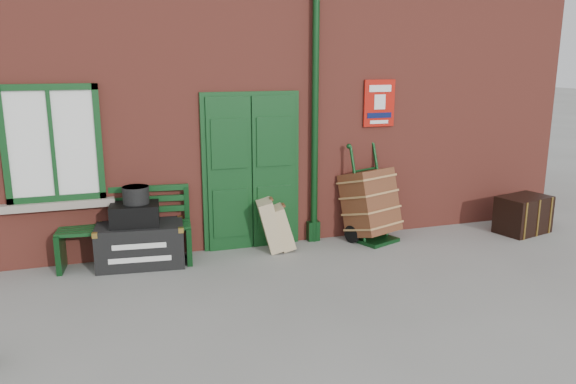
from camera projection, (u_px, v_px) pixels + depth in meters
name	position (u px, v px, depth m)	size (l,w,h in m)	color
ground	(305.00, 280.00, 7.03)	(80.00, 80.00, 0.00)	gray
station_building	(238.00, 91.00, 9.76)	(10.30, 4.30, 4.36)	brown
bench	(125.00, 225.00, 7.51)	(1.76, 0.72, 1.06)	#0F3917
houdini_trunk	(141.00, 245.00, 7.49)	(1.13, 0.62, 0.56)	black
strongbox	(135.00, 214.00, 7.38)	(0.62, 0.45, 0.28)	black
hatbox	(136.00, 195.00, 7.36)	(0.34, 0.34, 0.23)	black
suitcase_back	(270.00, 224.00, 8.07)	(0.21, 0.52, 0.73)	tan
suitcase_front	(282.00, 227.00, 8.14)	(0.19, 0.47, 0.63)	tan
porter_trolley	(370.00, 204.00, 8.49)	(0.92, 0.95, 1.44)	black
dark_trunk	(523.00, 214.00, 8.90)	(0.81, 0.53, 0.59)	black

